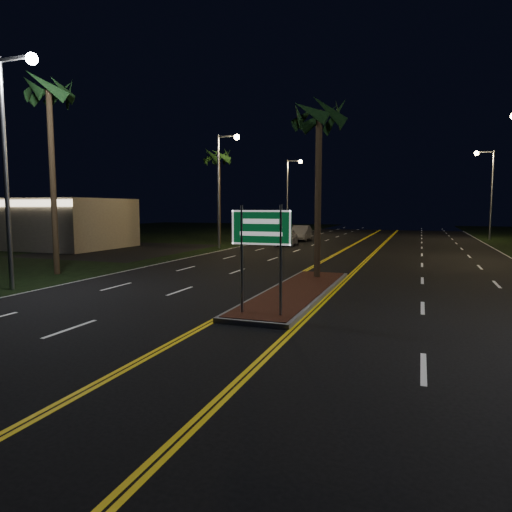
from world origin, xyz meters
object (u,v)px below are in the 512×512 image
at_px(car_near, 286,236).
at_px(palm_median, 319,116).
at_px(palm_left_far, 219,157).
at_px(palm_left_near, 49,93).
at_px(streetlight_left_far, 290,188).
at_px(streetlight_right_far, 488,184).
at_px(streetlight_left_near, 12,146).
at_px(median_island, 297,292).
at_px(highway_sign, 261,238).
at_px(car_far, 301,232).
at_px(commercial_building, 35,223).
at_px(streetlight_left_mid, 223,178).

bearing_deg(car_near, palm_median, -76.40).
relative_size(palm_median, palm_left_far, 0.94).
bearing_deg(palm_left_near, palm_left_far, 90.86).
height_order(streetlight_left_far, streetlight_right_far, same).
bearing_deg(streetlight_left_far, palm_left_near, -93.00).
distance_m(streetlight_left_near, streetlight_left_far, 40.00).
bearing_deg(streetlight_left_far, car_near, -75.67).
relative_size(median_island, streetlight_right_far, 1.14).
relative_size(streetlight_left_far, streetlight_right_far, 1.00).
height_order(streetlight_left_far, car_near, streetlight_left_far).
bearing_deg(median_island, highway_sign, -90.00).
bearing_deg(car_far, car_near, -92.60).
xyz_separation_m(streetlight_left_far, palm_median, (10.61, -33.50, 1.62)).
bearing_deg(streetlight_left_far, palm_left_far, -97.78).
distance_m(streetlight_left_near, palm_left_far, 24.19).
distance_m(highway_sign, car_far, 32.73).
xyz_separation_m(palm_left_near, car_far, (5.57, 26.75, -7.80)).
height_order(median_island, streetlight_right_far, streetlight_right_far).
distance_m(streetlight_left_far, palm_left_near, 36.18).
relative_size(median_island, palm_median, 1.23).
xyz_separation_m(palm_left_far, car_near, (6.11, 0.63, -6.91)).
bearing_deg(streetlight_right_far, palm_median, -108.62).
distance_m(streetlight_right_far, palm_left_far, 27.36).
xyz_separation_m(commercial_building, streetlight_right_far, (36.61, 22.01, 3.65)).
distance_m(streetlight_left_near, streetlight_right_far, 43.53).
bearing_deg(streetlight_left_near, streetlight_left_mid, 90.00).
distance_m(highway_sign, streetlight_left_near, 11.17).
xyz_separation_m(streetlight_left_near, palm_left_far, (-2.19, 24.00, 2.09)).
bearing_deg(commercial_building, car_near, 24.10).
distance_m(streetlight_left_near, car_far, 31.33).
bearing_deg(palm_left_far, median_island, -58.64).
height_order(car_near, car_far, car_far).
bearing_deg(streetlight_left_mid, car_near, 49.70).
xyz_separation_m(streetlight_left_mid, streetlight_left_far, (0.00, 20.00, 0.00)).
bearing_deg(streetlight_left_near, median_island, 15.78).
height_order(palm_left_near, car_far, palm_left_near).
distance_m(median_island, palm_left_near, 15.20).
bearing_deg(highway_sign, palm_left_far, 116.92).
bearing_deg(palm_median, streetlight_left_mid, 128.17).
height_order(highway_sign, palm_left_far, palm_left_far).
distance_m(commercial_building, palm_median, 28.18).
height_order(commercial_building, palm_median, palm_median).
xyz_separation_m(palm_left_far, car_far, (5.87, 6.75, -6.87)).
xyz_separation_m(highway_sign, car_far, (-6.93, 31.95, -1.53)).
distance_m(streetlight_right_far, palm_left_near, 41.22).
relative_size(palm_median, palm_left_near, 0.85).
relative_size(streetlight_left_near, streetlight_left_mid, 1.00).
bearing_deg(highway_sign, streetlight_left_mid, 116.59).
xyz_separation_m(highway_sign, streetlight_right_far, (10.61, 39.20, 3.25)).
distance_m(highway_sign, palm_left_near, 14.92).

